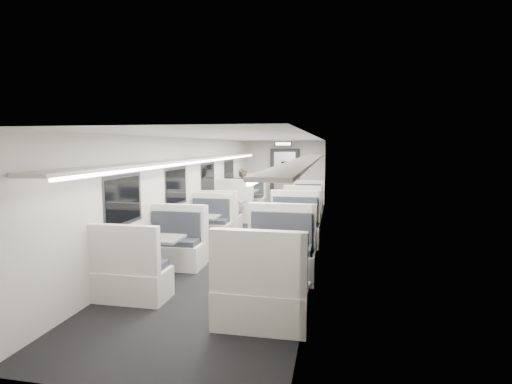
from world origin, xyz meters
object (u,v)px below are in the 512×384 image
at_px(booth_right_d, 272,271).
at_px(passenger, 243,194).
at_px(booth_right_c, 290,236).
at_px(booth_left_c, 199,232).
at_px(booth_left_a, 242,203).
at_px(booth_right_a, 306,205).
at_px(exit_sign, 283,144).
at_px(booth_left_b, 229,213).
at_px(vestibule_door, 285,177).
at_px(booth_right_b, 299,219).
at_px(booth_left_d, 156,259).

height_order(booth_right_d, passenger, passenger).
distance_m(booth_right_c, passenger, 4.18).
distance_m(booth_left_c, booth_right_d, 3.24).
distance_m(booth_left_a, booth_right_a, 2.02).
distance_m(passenger, exit_sign, 3.36).
bearing_deg(booth_left_b, booth_right_d, -68.22).
relative_size(booth_left_a, booth_left_b, 1.16).
xyz_separation_m(booth_left_b, booth_left_c, (0.00, -2.45, 0.00)).
height_order(booth_right_a, booth_right_c, booth_right_c).
relative_size(booth_right_d, vestibule_door, 1.12).
bearing_deg(booth_right_b, booth_right_a, 90.00).
bearing_deg(booth_right_d, exit_sign, 96.36).
bearing_deg(passenger, exit_sign, 54.51).
relative_size(booth_left_d, vestibule_door, 1.02).
relative_size(booth_left_b, vestibule_door, 0.97).
xyz_separation_m(booth_right_a, exit_sign, (-1.00, 2.05, 1.92)).
bearing_deg(booth_right_d, booth_left_b, 111.78).
distance_m(booth_right_b, exit_sign, 5.04).
bearing_deg(booth_left_b, booth_left_d, -90.00).
bearing_deg(booth_left_a, booth_right_c, -64.91).
relative_size(booth_left_b, booth_left_c, 0.99).
bearing_deg(exit_sign, booth_left_c, -98.85).
xyz_separation_m(booth_right_a, booth_right_d, (0.00, -6.93, 0.06)).
relative_size(booth_left_b, booth_right_b, 0.98).
height_order(booth_left_a, exit_sign, exit_sign).
distance_m(booth_right_a, exit_sign, 2.98).
xyz_separation_m(booth_right_a, booth_right_c, (0.00, -4.57, 0.05)).
bearing_deg(passenger, vestibule_door, 56.74).
xyz_separation_m(booth_right_c, exit_sign, (-1.00, 6.62, 1.87)).
height_order(booth_right_a, booth_right_b, booth_right_b).
bearing_deg(vestibule_door, booth_left_d, -96.30).
relative_size(booth_left_a, vestibule_door, 1.13).
height_order(booth_left_b, booth_left_c, booth_left_c).
bearing_deg(booth_right_b, booth_left_c, -137.11).
bearing_deg(booth_right_c, booth_left_c, 174.25).
bearing_deg(booth_right_a, booth_right_d, -90.00).
bearing_deg(booth_left_b, booth_right_a, 43.84).
xyz_separation_m(booth_right_b, booth_right_c, (0.00, -2.06, 0.03)).
height_order(booth_left_a, booth_right_c, booth_left_a).
relative_size(booth_left_a, booth_right_d, 1.01).
bearing_deg(booth_left_b, vestibule_door, 77.35).
bearing_deg(booth_right_a, vestibule_door, 111.52).
distance_m(booth_left_d, vestibule_door, 9.14).
bearing_deg(passenger, booth_right_d, -92.77).
bearing_deg(booth_left_d, booth_right_a, 72.96).
xyz_separation_m(booth_left_d, booth_right_a, (2.00, 6.52, -0.03)).
relative_size(booth_left_d, booth_right_a, 1.07).
height_order(booth_right_a, passenger, passenger).
bearing_deg(booth_right_b, passenger, 137.37).
xyz_separation_m(booth_left_a, passenger, (0.17, -0.53, 0.35)).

